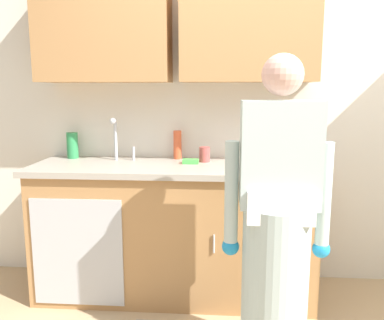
{
  "coord_description": "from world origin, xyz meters",
  "views": [
    {
      "loc": [
        -0.23,
        -2.0,
        1.45
      ],
      "look_at": [
        -0.42,
        0.55,
        1.0
      ],
      "focal_mm": 37.49,
      "sensor_mm": 36.0,
      "label": 1
    }
  ],
  "objects_px": {
    "bottle_cleaner_spray": "(285,147)",
    "knife_on_counter": "(281,167)",
    "sponge": "(191,161)",
    "cup_by_sink": "(205,154)",
    "person_at_sink": "(276,241)",
    "bottle_dish_liquid": "(178,145)",
    "bottle_water_short": "(73,145)",
    "sink": "(117,166)"
  },
  "relations": [
    {
      "from": "bottle_cleaner_spray",
      "to": "sponge",
      "type": "bearing_deg",
      "value": -164.38
    },
    {
      "from": "bottle_water_short",
      "to": "knife_on_counter",
      "type": "distance_m",
      "value": 1.53
    },
    {
      "from": "cup_by_sink",
      "to": "knife_on_counter",
      "type": "relative_size",
      "value": 0.45
    },
    {
      "from": "cup_by_sink",
      "to": "knife_on_counter",
      "type": "bearing_deg",
      "value": -16.96
    },
    {
      "from": "bottle_dish_liquid",
      "to": "bottle_cleaner_spray",
      "type": "bearing_deg",
      "value": 0.27
    },
    {
      "from": "bottle_water_short",
      "to": "knife_on_counter",
      "type": "bearing_deg",
      "value": -9.0
    },
    {
      "from": "person_at_sink",
      "to": "sponge",
      "type": "height_order",
      "value": "person_at_sink"
    },
    {
      "from": "sink",
      "to": "cup_by_sink",
      "type": "height_order",
      "value": "sink"
    },
    {
      "from": "bottle_cleaner_spray",
      "to": "sponge",
      "type": "height_order",
      "value": "bottle_cleaner_spray"
    },
    {
      "from": "sink",
      "to": "bottle_dish_liquid",
      "type": "distance_m",
      "value": 0.48
    },
    {
      "from": "bottle_dish_liquid",
      "to": "bottle_cleaner_spray",
      "type": "xyz_separation_m",
      "value": [
        0.79,
        0.0,
        -0.01
      ]
    },
    {
      "from": "knife_on_counter",
      "to": "sponge",
      "type": "height_order",
      "value": "sponge"
    },
    {
      "from": "person_at_sink",
      "to": "bottle_dish_liquid",
      "type": "relative_size",
      "value": 7.69
    },
    {
      "from": "bottle_water_short",
      "to": "bottle_cleaner_spray",
      "type": "bearing_deg",
      "value": 1.13
    },
    {
      "from": "bottle_water_short",
      "to": "sponge",
      "type": "relative_size",
      "value": 1.76
    },
    {
      "from": "bottle_cleaner_spray",
      "to": "bottle_dish_liquid",
      "type": "bearing_deg",
      "value": -179.73
    },
    {
      "from": "bottle_cleaner_spray",
      "to": "knife_on_counter",
      "type": "relative_size",
      "value": 0.78
    },
    {
      "from": "bottle_water_short",
      "to": "cup_by_sink",
      "type": "bearing_deg",
      "value": -4.7
    },
    {
      "from": "bottle_dish_liquid",
      "to": "sponge",
      "type": "height_order",
      "value": "bottle_dish_liquid"
    },
    {
      "from": "knife_on_counter",
      "to": "sponge",
      "type": "relative_size",
      "value": 2.18
    },
    {
      "from": "bottle_water_short",
      "to": "sink",
      "type": "bearing_deg",
      "value": -27.15
    },
    {
      "from": "sink",
      "to": "person_at_sink",
      "type": "bearing_deg",
      "value": -36.59
    },
    {
      "from": "bottle_dish_liquid",
      "to": "sponge",
      "type": "bearing_deg",
      "value": -58.88
    },
    {
      "from": "person_at_sink",
      "to": "bottle_water_short",
      "type": "height_order",
      "value": "person_at_sink"
    },
    {
      "from": "knife_on_counter",
      "to": "sponge",
      "type": "distance_m",
      "value": 0.62
    },
    {
      "from": "bottle_cleaner_spray",
      "to": "bottle_water_short",
      "type": "distance_m",
      "value": 1.58
    },
    {
      "from": "person_at_sink",
      "to": "bottle_water_short",
      "type": "bearing_deg",
      "value": 145.81
    },
    {
      "from": "sink",
      "to": "knife_on_counter",
      "type": "height_order",
      "value": "sink"
    },
    {
      "from": "knife_on_counter",
      "to": "cup_by_sink",
      "type": "bearing_deg",
      "value": 110.06
    },
    {
      "from": "person_at_sink",
      "to": "cup_by_sink",
      "type": "xyz_separation_m",
      "value": [
        -0.4,
        0.87,
        0.3
      ]
    },
    {
      "from": "bottle_cleaner_spray",
      "to": "cup_by_sink",
      "type": "xyz_separation_m",
      "value": [
        -0.58,
        -0.11,
        -0.04
      ]
    },
    {
      "from": "sink",
      "to": "knife_on_counter",
      "type": "relative_size",
      "value": 2.08
    },
    {
      "from": "person_at_sink",
      "to": "bottle_water_short",
      "type": "distance_m",
      "value": 1.73
    },
    {
      "from": "bottle_dish_liquid",
      "to": "cup_by_sink",
      "type": "height_order",
      "value": "bottle_dish_liquid"
    },
    {
      "from": "bottle_water_short",
      "to": "sponge",
      "type": "distance_m",
      "value": 0.92
    },
    {
      "from": "person_at_sink",
      "to": "sponge",
      "type": "relative_size",
      "value": 14.73
    },
    {
      "from": "person_at_sink",
      "to": "cup_by_sink",
      "type": "height_order",
      "value": "person_at_sink"
    },
    {
      "from": "bottle_dish_liquid",
      "to": "sponge",
      "type": "xyz_separation_m",
      "value": [
        0.11,
        -0.19,
        -0.09
      ]
    },
    {
      "from": "cup_by_sink",
      "to": "sponge",
      "type": "height_order",
      "value": "cup_by_sink"
    },
    {
      "from": "person_at_sink",
      "to": "cup_by_sink",
      "type": "distance_m",
      "value": 1.0
    },
    {
      "from": "bottle_water_short",
      "to": "sponge",
      "type": "bearing_deg",
      "value": -9.94
    },
    {
      "from": "bottle_cleaner_spray",
      "to": "bottle_water_short",
      "type": "bearing_deg",
      "value": -178.87
    }
  ]
}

